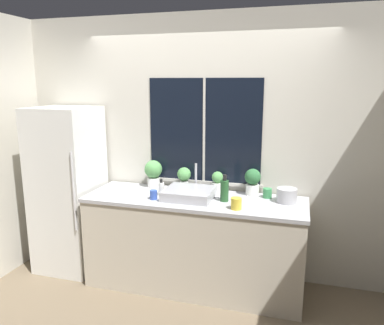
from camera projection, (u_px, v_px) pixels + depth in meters
ground_plane at (185, 303)px, 3.50m from camera, size 14.00×14.00×0.00m
wall_back at (205, 148)px, 3.90m from camera, size 8.00×0.09×2.70m
wall_left at (77, 132)px, 5.18m from camera, size 0.06×7.00×2.70m
counter at (194, 242)px, 3.72m from camera, size 2.13×0.69×0.92m
refrigerator at (68, 189)px, 4.05m from camera, size 0.63×0.64×1.77m
sink at (189, 193)px, 3.61m from camera, size 0.46×0.47×0.29m
potted_plant_far_left at (153, 172)px, 3.97m from camera, size 0.19×0.19×0.29m
potted_plant_center_left at (184, 176)px, 3.89m from camera, size 0.14×0.14×0.23m
potted_plant_center_right at (217, 182)px, 3.80m from camera, size 0.13×0.13×0.21m
potted_plant_far_right at (253, 181)px, 3.69m from camera, size 0.16×0.16×0.26m
soap_bottle at (161, 189)px, 3.69m from camera, size 0.06×0.06×0.17m
bottle_tall at (224, 190)px, 3.50m from camera, size 0.08×0.08×0.26m
mug_yellow at (236, 204)px, 3.29m from camera, size 0.09×0.09×0.10m
mug_blue at (154, 195)px, 3.57m from camera, size 0.07×0.07×0.09m
mug_green at (267, 193)px, 3.61m from camera, size 0.09×0.09×0.09m
kettle at (287, 195)px, 3.47m from camera, size 0.19×0.19×0.15m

